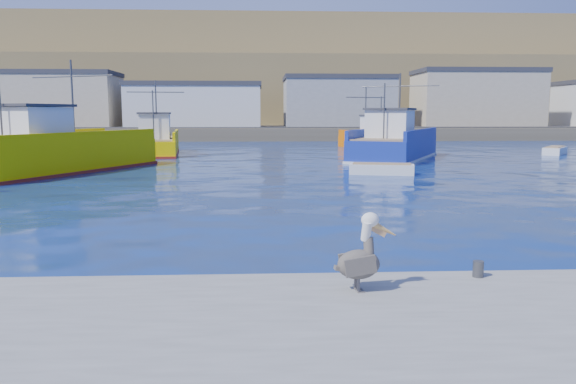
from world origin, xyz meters
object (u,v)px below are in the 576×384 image
Objects in this scene: trawler_yellow_b at (156,143)px; boat_orange at (370,138)px; trawler_yellow_a at (56,153)px; pelican at (361,258)px; skiff_far at (555,151)px; trawler_blue at (394,144)px; skiff_mid at (382,170)px.

boat_orange is (19.81, 7.49, 0.05)m from trawler_yellow_b.
pelican is (13.93, -25.01, -0.09)m from trawler_yellow_a.
trawler_yellow_a reaches higher than pelican.
skiff_far is at bearing 18.67° from trawler_yellow_a.
boat_orange is (23.20, 21.61, -0.14)m from trawler_yellow_a.
boat_orange is (0.64, 12.86, -0.08)m from trawler_blue.
trawler_yellow_a is at bearing -137.03° from boat_orange.
trawler_blue is 11.58m from skiff_mid.
boat_orange reaches higher than skiff_mid.
skiff_mid is at bearing -106.83° from trawler_blue.
trawler_yellow_a reaches higher than skiff_far.
trawler_blue is at bearing 75.67° from pelican.
skiff_mid is 23.32m from pelican.
trawler_yellow_b is at bearing 76.49° from trawler_yellow_a.
trawler_yellow_b is 22.82m from skiff_mid.
trawler_yellow_b is (3.39, 14.11, -0.18)m from trawler_yellow_a.
boat_orange is at bearing 42.97° from trawler_yellow_a.
trawler_yellow_a is 28.63m from pelican.
trawler_yellow_b is at bearing 177.52° from skiff_far.
boat_orange is 16.82m from skiff_far.
boat_orange is 2.30× the size of skiff_mid.
trawler_yellow_a is 3.68× the size of skiff_far.
boat_orange is at bearing 80.54° from skiff_mid.
trawler_yellow_a is at bearing -103.51° from trawler_yellow_b.
skiff_far is 2.87× the size of pelican.
trawler_blue reaches higher than boat_orange.
trawler_yellow_a is 39.50m from skiff_far.
boat_orange is 6.54× the size of pelican.
trawler_yellow_b is 0.80× the size of trawler_blue.
boat_orange is at bearing 78.76° from pelican.
pelican is at bearing -103.09° from skiff_mid.
trawler_yellow_a is 31.70m from boat_orange.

